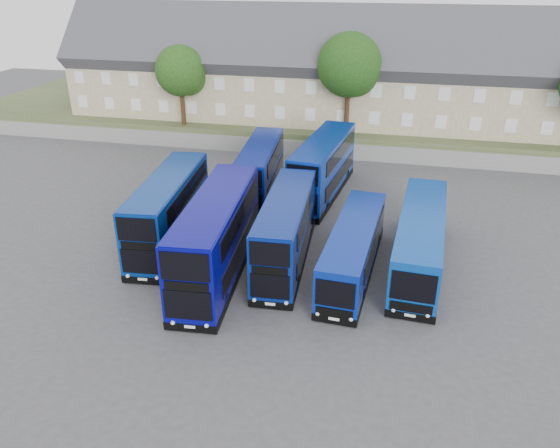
{
  "coord_description": "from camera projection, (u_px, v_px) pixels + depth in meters",
  "views": [
    {
      "loc": [
        7.14,
        -24.64,
        16.47
      ],
      "look_at": [
        0.48,
        4.43,
        2.2
      ],
      "focal_mm": 35.0,
      "sensor_mm": 36.0,
      "label": 1
    }
  ],
  "objects": [
    {
      "name": "ground",
      "position": [
        254.0,
        292.0,
        30.21
      ],
      "size": [
        120.0,
        120.0,
        0.0
      ],
      "primitive_type": "plane",
      "color": "#444449",
      "rests_on": "ground"
    },
    {
      "name": "coach_east_a",
      "position": [
        353.0,
        250.0,
        31.54
      ],
      "size": [
        2.97,
        11.1,
        3.0
      ],
      "rotation": [
        0.0,
        0.0,
        -0.06
      ],
      "color": "#072291",
      "rests_on": "ground"
    },
    {
      "name": "retaining_wall",
      "position": [
        322.0,
        150.0,
        50.99
      ],
      "size": [
        70.0,
        0.4,
        1.5
      ],
      "primitive_type": "cube",
      "color": "slate",
      "rests_on": "ground"
    },
    {
      "name": "tree_west",
      "position": [
        182.0,
        73.0,
        52.03
      ],
      "size": [
        4.8,
        4.8,
        7.65
      ],
      "color": "#382314",
      "rests_on": "earth_bank"
    },
    {
      "name": "coach_east_b",
      "position": [
        420.0,
        241.0,
        32.26
      ],
      "size": [
        3.28,
        12.27,
        3.32
      ],
      "rotation": [
        0.0,
        0.0,
        -0.06
      ],
      "color": "#083EA4",
      "rests_on": "ground"
    },
    {
      "name": "dd_front_left",
      "position": [
        169.0,
        212.0,
        34.84
      ],
      "size": [
        3.63,
        11.13,
        4.35
      ],
      "rotation": [
        0.0,
        0.0,
        0.1
      ],
      "color": "navy",
      "rests_on": "ground"
    },
    {
      "name": "dd_rear_left",
      "position": [
        260.0,
        171.0,
        42.11
      ],
      "size": [
        3.24,
        10.33,
        4.04
      ],
      "rotation": [
        0.0,
        0.0,
        0.09
      ],
      "color": "navy",
      "rests_on": "ground"
    },
    {
      "name": "tree_mid",
      "position": [
        351.0,
        67.0,
        48.8
      ],
      "size": [
        5.76,
        5.76,
        9.18
      ],
      "color": "#382314",
      "rests_on": "earth_bank"
    },
    {
      "name": "terrace_row",
      "position": [
        364.0,
        76.0,
        53.14
      ],
      "size": [
        60.0,
        10.4,
        11.2
      ],
      "color": "tan",
      "rests_on": "earth_bank"
    },
    {
      "name": "dd_rear_right",
      "position": [
        323.0,
        168.0,
        42.05
      ],
      "size": [
        3.71,
        11.4,
        4.45
      ],
      "rotation": [
        0.0,
        0.0,
        -0.1
      ],
      "color": "#082A96",
      "rests_on": "ground"
    },
    {
      "name": "earth_bank",
      "position": [
        336.0,
        120.0,
        59.68
      ],
      "size": [
        80.0,
        20.0,
        2.0
      ],
      "primitive_type": "cube",
      "color": "#404F2C",
      "rests_on": "ground"
    },
    {
      "name": "dd_front_mid",
      "position": [
        217.0,
        238.0,
        31.1
      ],
      "size": [
        3.66,
        11.96,
        4.69
      ],
      "rotation": [
        0.0,
        0.0,
        0.08
      ],
      "color": "#06067A",
      "rests_on": "ground"
    },
    {
      "name": "dd_front_right",
      "position": [
        286.0,
        232.0,
        32.4
      ],
      "size": [
        3.01,
        10.57,
        4.15
      ],
      "rotation": [
        0.0,
        0.0,
        0.06
      ],
      "color": "navy",
      "rests_on": "ground"
    }
  ]
}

